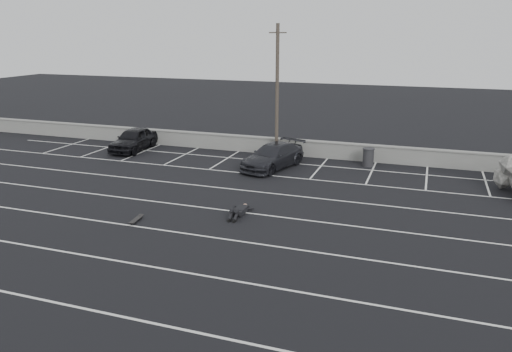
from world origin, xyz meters
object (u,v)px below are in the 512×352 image
at_px(car_left, 134,139).
at_px(person, 241,207).
at_px(skateboard, 136,220).
at_px(car_right, 273,156).
at_px(utility_pole, 277,92).
at_px(trash_bin, 368,157).

bearing_deg(car_left, person, -42.07).
relative_size(car_left, skateboard, 4.88).
height_order(car_right, person, car_right).
distance_m(car_left, skateboard, 13.51).
distance_m(car_left, utility_pole, 10.29).
relative_size(trash_bin, skateboard, 1.20).
relative_size(utility_pole, skateboard, 9.04).
xyz_separation_m(car_left, utility_pole, (9.62, 1.37, 3.40)).
distance_m(trash_bin, person, 10.79).
bearing_deg(skateboard, trash_bin, 50.45).
bearing_deg(utility_pole, skateboard, -100.31).
height_order(trash_bin, person, trash_bin).
bearing_deg(car_right, person, -66.94).
distance_m(car_right, skateboard, 10.54).
bearing_deg(car_right, car_left, -170.79).
xyz_separation_m(utility_pole, skateboard, (-2.31, -12.71, -4.07)).
distance_m(car_left, trash_bin, 15.46).
height_order(car_right, utility_pole, utility_pole).
distance_m(car_right, trash_bin, 5.70).
xyz_separation_m(car_right, skateboard, (-2.88, -10.12, -0.62)).
bearing_deg(car_right, skateboard, -89.86).
bearing_deg(utility_pole, person, -81.61).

